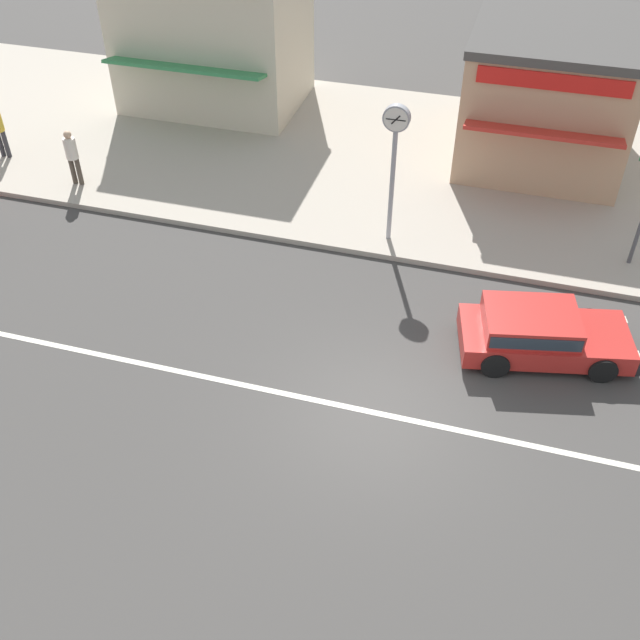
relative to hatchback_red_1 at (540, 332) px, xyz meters
The scene contains 8 objects.
ground_plane 4.07m from the hatchback_red_1, 137.69° to the right, with size 160.00×160.00×0.00m, color #423F3D.
lane_centre_stripe 4.07m from the hatchback_red_1, 137.69° to the right, with size 50.40×0.14×0.01m, color silver.
kerb_strip 8.06m from the hatchback_red_1, 111.74° to the left, with size 68.00×10.00×0.15m, color #ADA393.
hatchback_red_1 is the anchor object (origin of this frame).
street_clock 5.62m from the hatchback_red_1, 140.73° to the left, with size 0.65×0.22×3.66m.
pedestrian_near_clock 13.62m from the hatchback_red_1, 165.13° to the left, with size 0.34×0.34×1.64m.
shopfront_corner_warung 9.17m from the hatchback_red_1, 93.66° to the left, with size 4.65×6.04×3.85m.
shopfront_mid_block 15.20m from the hatchback_red_1, 139.05° to the left, with size 5.80×4.88×4.93m.
Camera 1 is at (1.78, -10.11, 11.16)m, focal length 42.00 mm.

